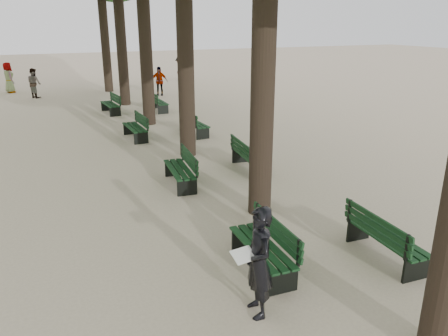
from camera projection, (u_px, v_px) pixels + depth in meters
name	position (u px, v px, depth m)	size (l,w,h in m)	color
ground	(265.00, 298.00, 7.01)	(120.00, 120.00, 0.00)	beige
bench_left_0	(262.00, 255.00, 7.75)	(0.65, 1.82, 0.92)	black
bench_left_1	(180.00, 175.00, 11.75)	(0.74, 1.85, 0.92)	black
bench_left_2	(135.00, 132.00, 16.37)	(0.64, 1.82, 0.92)	black
bench_left_3	(111.00, 108.00, 20.88)	(0.72, 1.84, 0.92)	black
bench_right_0	(385.00, 245.00, 8.10)	(0.67, 1.83, 0.92)	black
bench_right_1	(249.00, 161.00, 12.93)	(0.77, 1.85, 0.92)	black
bench_right_2	(195.00, 128.00, 16.99)	(0.67, 1.83, 0.92)	black
bench_right_3	(159.00, 106.00, 21.44)	(0.57, 1.80, 0.92)	black
man_with_map	(259.00, 262.00, 6.39)	(0.65, 0.74, 1.74)	black
pedestrian_d	(9.00, 78.00, 26.72)	(0.90, 0.37, 1.83)	#262628
pedestrian_c	(159.00, 81.00, 25.76)	(0.98, 0.34, 1.68)	#262628
pedestrian_a	(34.00, 83.00, 24.99)	(0.81, 0.34, 1.68)	#262628
pedestrian_b	(179.00, 69.00, 32.47)	(1.07, 0.33, 1.66)	#262628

